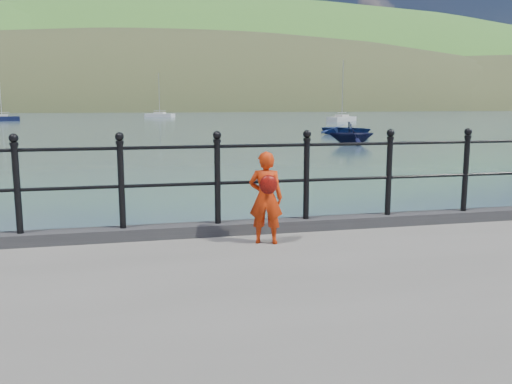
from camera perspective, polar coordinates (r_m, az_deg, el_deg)
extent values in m
plane|color=#2D4251|center=(7.65, 0.42, -11.26)|extent=(600.00, 600.00, 0.00)
cube|color=#28282B|center=(7.20, 0.71, -3.64)|extent=(60.00, 0.30, 0.15)
cylinder|color=black|center=(7.09, 0.72, 1.09)|extent=(18.00, 0.04, 0.04)
cylinder|color=black|center=(7.04, 0.73, 4.90)|extent=(18.00, 0.04, 0.04)
cylinder|color=black|center=(7.01, -23.83, 0.19)|extent=(0.08, 0.08, 1.05)
sphere|color=black|center=(6.94, -24.17, 5.21)|extent=(0.11, 0.11, 0.11)
cylinder|color=black|center=(6.88, -13.98, 0.57)|extent=(0.08, 0.08, 1.05)
sphere|color=black|center=(6.82, -14.18, 5.68)|extent=(0.11, 0.11, 0.11)
cylinder|color=black|center=(6.97, -4.07, 0.93)|extent=(0.08, 0.08, 1.05)
sphere|color=black|center=(6.91, -4.13, 5.98)|extent=(0.11, 0.11, 0.11)
cylinder|color=black|center=(7.26, 5.32, 1.24)|extent=(0.08, 0.08, 1.05)
sphere|color=black|center=(7.20, 5.40, 6.10)|extent=(0.11, 0.11, 0.11)
cylinder|color=black|center=(7.72, 13.80, 1.50)|extent=(0.08, 0.08, 1.05)
sphere|color=black|center=(7.66, 13.98, 6.06)|extent=(0.11, 0.11, 0.11)
cylinder|color=black|center=(8.33, 21.18, 1.70)|extent=(0.08, 0.08, 1.05)
sphere|color=black|center=(8.28, 21.43, 5.92)|extent=(0.11, 0.11, 0.11)
ellipsoid|color=#333A21|center=(203.92, -7.11, 4.20)|extent=(400.00, 100.00, 88.00)
ellipsoid|color=#387026|center=(270.79, 0.00, 3.00)|extent=(600.00, 180.00, 156.00)
cube|color=silver|center=(190.89, -23.58, 8.69)|extent=(9.00, 6.00, 6.00)
cube|color=#4C4744|center=(190.93, -23.66, 9.88)|extent=(9.50, 6.50, 2.00)
cube|color=silver|center=(188.24, -16.60, 9.07)|extent=(9.00, 6.00, 6.00)
cube|color=#4C4744|center=(188.29, -16.66, 10.29)|extent=(9.50, 6.50, 2.00)
cube|color=silver|center=(188.99, -7.37, 9.38)|extent=(9.00, 6.00, 6.00)
cube|color=#4C4744|center=(189.04, -7.39, 10.59)|extent=(9.50, 6.50, 2.00)
cube|color=silver|center=(193.67, 0.71, 9.45)|extent=(9.00, 6.00, 6.00)
cube|color=#4C4744|center=(193.72, 0.71, 10.64)|extent=(9.50, 6.50, 2.00)
imported|color=red|center=(6.54, 1.03, -0.61)|extent=(0.48, 0.40, 1.12)
ellipsoid|color=red|center=(6.39, 1.33, 0.78)|extent=(0.22, 0.11, 0.23)
imported|color=navy|center=(46.70, 9.60, 6.51)|extent=(5.23, 5.67, 0.96)
imported|color=black|center=(35.63, 10.04, 6.11)|extent=(3.16, 2.81, 1.52)
cube|color=white|center=(104.47, -10.10, 7.88)|extent=(5.66, 4.37, 0.90)
cube|color=beige|center=(104.45, -10.11, 8.15)|extent=(2.29, 2.03, 0.50)
cylinder|color=#A5A5A8|center=(104.45, -10.17, 10.18)|extent=(0.10, 0.10, 7.48)
cylinder|color=#A5A5A8|center=(104.45, -10.12, 8.45)|extent=(2.18, 1.37, 0.06)
cube|color=beige|center=(80.74, 9.02, 7.51)|extent=(5.85, 5.45, 0.90)
cube|color=beige|center=(80.73, 9.03, 7.87)|extent=(2.44, 2.36, 0.50)
cylinder|color=#A5A5A8|center=(80.73, 9.11, 10.70)|extent=(0.10, 0.10, 8.09)
cylinder|color=#A5A5A8|center=(80.72, 9.04, 8.26)|extent=(2.16, 1.92, 0.06)
cube|color=black|center=(90.00, -25.16, 6.93)|extent=(5.05, 2.46, 0.90)
cube|color=beige|center=(89.98, -25.19, 7.25)|extent=(1.88, 1.37, 0.50)
cylinder|color=#A5A5A8|center=(89.97, -25.32, 9.17)|extent=(0.10, 0.10, 6.17)
cylinder|color=#A5A5A8|center=(89.97, -25.21, 7.59)|extent=(2.15, 0.50, 0.06)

